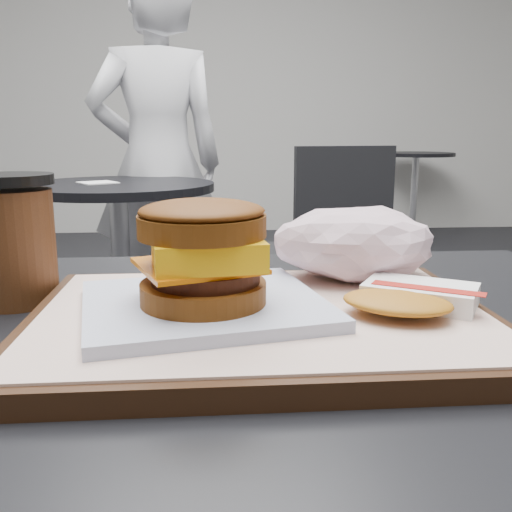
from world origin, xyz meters
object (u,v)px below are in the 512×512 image
object	(u,v)px
breakfast_sandwich	(203,266)
coffee_cup	(14,241)
neighbor_chair	(312,243)
patron	(158,164)
serving_tray	(262,321)
crumpled_wrapper	(355,243)
neighbor_table	(120,237)
hash_brown	(410,298)

from	to	relation	value
breakfast_sandwich	coffee_cup	bearing A→B (deg)	148.76
neighbor_chair	patron	bearing A→B (deg)	148.80
breakfast_sandwich	serving_tray	bearing A→B (deg)	8.74
serving_tray	coffee_cup	bearing A→B (deg)	155.82
crumpled_wrapper	neighbor_table	bearing A→B (deg)	107.01
serving_tray	coffee_cup	xyz separation A→B (m)	(-0.23, 0.10, 0.05)
hash_brown	neighbor_chair	distance (m)	1.74
serving_tray	patron	xyz separation A→B (m)	(-0.26, 2.06, 0.01)
crumpled_wrapper	coffee_cup	bearing A→B (deg)	178.94
serving_tray	neighbor_chair	distance (m)	1.75
neighbor_chair	coffee_cup	bearing A→B (deg)	-110.01
neighbor_chair	neighbor_table	bearing A→B (deg)	-177.14
crumpled_wrapper	neighbor_chair	distance (m)	1.64
breakfast_sandwich	hash_brown	world-z (taller)	breakfast_sandwich
neighbor_table	patron	size ratio (longest dim) A/B	0.47
serving_tray	hash_brown	bearing A→B (deg)	-5.65
patron	hash_brown	bearing A→B (deg)	88.05
coffee_cup	hash_brown	bearing A→B (deg)	-18.18
coffee_cup	patron	size ratio (longest dim) A/B	0.08
serving_tray	breakfast_sandwich	world-z (taller)	breakfast_sandwich
serving_tray	neighbor_chair	size ratio (longest dim) A/B	0.43
neighbor_chair	breakfast_sandwich	bearing A→B (deg)	-103.14
serving_tray	patron	size ratio (longest dim) A/B	0.24
serving_tray	breakfast_sandwich	size ratio (longest dim) A/B	1.73
hash_brown	patron	world-z (taller)	patron
crumpled_wrapper	hash_brown	bearing A→B (deg)	-79.83
hash_brown	neighbor_table	world-z (taller)	hash_brown
hash_brown	patron	xyz separation A→B (m)	(-0.38, 2.07, -0.01)
crumpled_wrapper	coffee_cup	distance (m)	0.33
coffee_cup	breakfast_sandwich	bearing A→B (deg)	-31.24
neighbor_table	patron	bearing A→B (deg)	74.26
serving_tray	patron	world-z (taller)	patron
crumpled_wrapper	serving_tray	bearing A→B (deg)	-136.22
hash_brown	neighbor_chair	bearing A→B (deg)	82.35
patron	crumpled_wrapper	bearing A→B (deg)	88.07
hash_brown	breakfast_sandwich	bearing A→B (deg)	178.42
crumpled_wrapper	breakfast_sandwich	bearing A→B (deg)	-144.97
serving_tray	hash_brown	world-z (taller)	hash_brown
serving_tray	hash_brown	distance (m)	0.12
hash_brown	coffee_cup	size ratio (longest dim) A/B	1.09
serving_tray	neighbor_chair	bearing A→B (deg)	78.33
breakfast_sandwich	patron	world-z (taller)	patron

